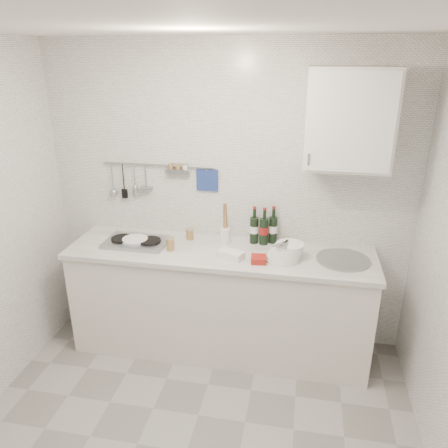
% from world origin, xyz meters
% --- Properties ---
extents(ceiling, '(3.00, 3.00, 0.00)m').
position_xyz_m(ceiling, '(0.00, 0.00, 2.50)').
color(ceiling, silver).
rests_on(ceiling, back_wall).
extents(back_wall, '(3.00, 0.02, 2.50)m').
position_xyz_m(back_wall, '(0.00, 1.40, 1.25)').
color(back_wall, silver).
rests_on(back_wall, floor).
extents(counter, '(2.44, 0.64, 0.96)m').
position_xyz_m(counter, '(0.01, 1.10, 0.43)').
color(counter, beige).
rests_on(counter, floor).
extents(wall_rail, '(0.98, 0.09, 0.34)m').
position_xyz_m(wall_rail, '(-0.60, 1.37, 1.43)').
color(wall_rail, '#93969B').
rests_on(wall_rail, back_wall).
extents(wall_cabinet, '(0.60, 0.38, 0.70)m').
position_xyz_m(wall_cabinet, '(0.90, 1.22, 1.95)').
color(wall_cabinet, beige).
rests_on(wall_cabinet, back_wall).
extents(plate_stack_hob, '(0.23, 0.23, 0.04)m').
position_xyz_m(plate_stack_hob, '(-0.72, 1.09, 0.94)').
color(plate_stack_hob, '#4C56AE').
rests_on(plate_stack_hob, counter).
extents(plate_stack_sink, '(0.29, 0.27, 0.13)m').
position_xyz_m(plate_stack_sink, '(0.52, 1.05, 0.98)').
color(plate_stack_sink, white).
rests_on(plate_stack_sink, counter).
extents(wine_bottles, '(0.22, 0.12, 0.31)m').
position_xyz_m(wine_bottles, '(0.32, 1.31, 1.07)').
color(wine_bottles, black).
rests_on(wine_bottles, counter).
extents(butter_dish, '(0.22, 0.17, 0.06)m').
position_xyz_m(butter_dish, '(0.11, 0.98, 0.95)').
color(butter_dish, white).
rests_on(butter_dish, counter).
extents(strawberry_punnet, '(0.12, 0.12, 0.05)m').
position_xyz_m(strawberry_punnet, '(0.33, 0.95, 0.94)').
color(strawberry_punnet, '#AE2C13').
rests_on(strawberry_punnet, counter).
extents(utensil_crock, '(0.08, 0.08, 0.35)m').
position_xyz_m(utensil_crock, '(0.01, 1.26, 1.00)').
color(utensil_crock, white).
rests_on(utensil_crock, counter).
extents(jar_a, '(0.06, 0.06, 0.09)m').
position_xyz_m(jar_a, '(-0.29, 1.28, 0.97)').
color(jar_a, olive).
rests_on(jar_a, counter).
extents(jar_b, '(0.06, 0.06, 0.06)m').
position_xyz_m(jar_b, '(0.51, 1.32, 0.95)').
color(jar_b, olive).
rests_on(jar_b, counter).
extents(jar_c, '(0.07, 0.07, 0.09)m').
position_xyz_m(jar_c, '(0.56, 1.16, 0.97)').
color(jar_c, olive).
rests_on(jar_c, counter).
extents(jar_d, '(0.07, 0.07, 0.11)m').
position_xyz_m(jar_d, '(-0.39, 1.04, 0.97)').
color(jar_d, olive).
rests_on(jar_d, counter).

